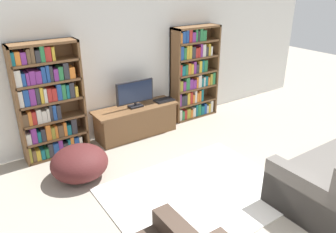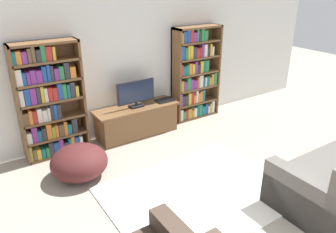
# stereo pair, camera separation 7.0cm
# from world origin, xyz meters

# --- Properties ---
(wall_back) EXTENTS (8.80, 0.06, 2.60)m
(wall_back) POSITION_xyz_m (0.00, 4.23, 1.30)
(wall_back) COLOR silver
(wall_back) RESTS_ON ground_plane
(bookshelf_left) EXTENTS (0.97, 0.30, 1.77)m
(bookshelf_left) POSITION_xyz_m (-1.41, 4.04, 0.87)
(bookshelf_left) COLOR brown
(bookshelf_left) RESTS_ON ground_plane
(bookshelf_right) EXTENTS (0.97, 0.30, 1.77)m
(bookshelf_right) POSITION_xyz_m (1.32, 4.04, 0.87)
(bookshelf_right) COLOR brown
(bookshelf_right) RESTS_ON ground_plane
(tv_stand) EXTENTS (1.49, 0.48, 0.53)m
(tv_stand) POSITION_xyz_m (-0.01, 3.93, 0.27)
(tv_stand) COLOR brown
(tv_stand) RESTS_ON ground_plane
(television) EXTENTS (0.69, 0.16, 0.47)m
(television) POSITION_xyz_m (-0.01, 3.93, 0.78)
(television) COLOR black
(television) RESTS_ON tv_stand
(laptop) EXTENTS (0.35, 0.21, 0.03)m
(laptop) POSITION_xyz_m (0.57, 3.90, 0.54)
(laptop) COLOR #28282D
(laptop) RESTS_ON tv_stand
(area_rug) EXTENTS (2.30, 1.77, 0.02)m
(area_rug) POSITION_xyz_m (-0.18, 1.95, 0.01)
(area_rug) COLOR white
(area_rug) RESTS_ON ground_plane
(beanbag_ottoman) EXTENTS (0.78, 0.78, 0.46)m
(beanbag_ottoman) POSITION_xyz_m (-1.31, 3.19, 0.23)
(beanbag_ottoman) COLOR #4C1E1E
(beanbag_ottoman) RESTS_ON ground_plane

